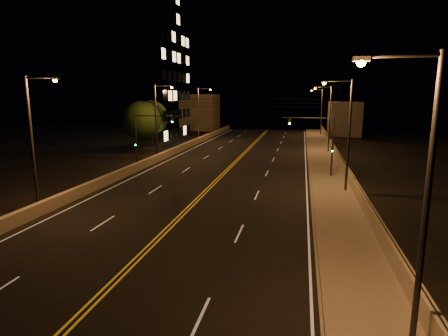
% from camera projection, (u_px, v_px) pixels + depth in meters
% --- Properties ---
extents(ground, '(160.00, 160.00, 0.00)m').
position_uv_depth(ground, '(67.00, 328.00, 13.38)').
color(ground, black).
rests_on(ground, ground).
extents(road, '(18.00, 120.00, 0.02)m').
position_uv_depth(road, '(206.00, 191.00, 32.60)').
color(road, black).
rests_on(road, ground).
extents(sidewalk, '(3.60, 120.00, 0.30)m').
position_uv_depth(sidewalk, '(335.00, 196.00, 30.42)').
color(sidewalk, gray).
rests_on(sidewalk, ground).
extents(curb, '(0.14, 120.00, 0.15)m').
position_uv_depth(curb, '(311.00, 196.00, 30.81)').
color(curb, gray).
rests_on(curb, ground).
extents(parapet_wall, '(0.30, 120.00, 1.00)m').
position_uv_depth(parapet_wall, '(357.00, 189.00, 29.97)').
color(parapet_wall, gray).
rests_on(parapet_wall, sidewalk).
extents(jersey_barrier, '(0.45, 120.00, 0.91)m').
position_uv_depth(jersey_barrier, '(105.00, 181.00, 34.44)').
color(jersey_barrier, gray).
rests_on(jersey_barrier, ground).
extents(distant_building_right, '(6.00, 10.00, 6.85)m').
position_uv_depth(distant_building_right, '(344.00, 119.00, 77.67)').
color(distant_building_right, slate).
rests_on(distant_building_right, ground).
extents(distant_building_left, '(8.00, 8.00, 8.42)m').
position_uv_depth(distant_building_left, '(200.00, 112.00, 89.46)').
color(distant_building_left, slate).
rests_on(distant_building_left, ground).
extents(parapet_rail, '(0.06, 120.00, 0.06)m').
position_uv_depth(parapet_rail, '(357.00, 183.00, 29.87)').
color(parapet_rail, black).
rests_on(parapet_rail, parapet_wall).
extents(lane_markings, '(17.32, 116.00, 0.00)m').
position_uv_depth(lane_markings, '(206.00, 191.00, 32.53)').
color(lane_markings, silver).
rests_on(lane_markings, road).
extents(streetlight_0, '(2.55, 0.28, 9.48)m').
position_uv_depth(streetlight_0, '(419.00, 187.00, 11.44)').
color(streetlight_0, '#2D2D33').
rests_on(streetlight_0, ground).
extents(streetlight_1, '(2.55, 0.28, 9.48)m').
position_uv_depth(streetlight_1, '(346.00, 129.00, 30.83)').
color(streetlight_1, '#2D2D33').
rests_on(streetlight_1, ground).
extents(streetlight_2, '(2.55, 0.28, 9.48)m').
position_uv_depth(streetlight_2, '(328.00, 115.00, 52.71)').
color(streetlight_2, '#2D2D33').
rests_on(streetlight_2, ground).
extents(streetlight_3, '(2.55, 0.28, 9.48)m').
position_uv_depth(streetlight_3, '(320.00, 109.00, 76.34)').
color(streetlight_3, '#2D2D33').
rests_on(streetlight_3, ground).
extents(streetlight_4, '(2.55, 0.28, 9.48)m').
position_uv_depth(streetlight_4, '(35.00, 136.00, 25.57)').
color(streetlight_4, '#2D2D33').
rests_on(streetlight_4, ground).
extents(streetlight_5, '(2.55, 0.28, 9.48)m').
position_uv_depth(streetlight_5, '(158.00, 117.00, 47.29)').
color(streetlight_5, '#2D2D33').
rests_on(streetlight_5, ground).
extents(streetlight_6, '(2.55, 0.28, 9.48)m').
position_uv_depth(streetlight_6, '(200.00, 111.00, 66.59)').
color(streetlight_6, '#2D2D33').
rests_on(streetlight_6, ground).
extents(traffic_signal_right, '(5.11, 0.31, 6.22)m').
position_uv_depth(traffic_signal_right, '(323.00, 139.00, 36.95)').
color(traffic_signal_right, '#2D2D33').
rests_on(traffic_signal_right, ground).
extents(traffic_signal_left, '(5.11, 0.31, 6.22)m').
position_uv_depth(traffic_signal_left, '(144.00, 135.00, 40.70)').
color(traffic_signal_left, '#2D2D33').
rests_on(traffic_signal_left, ground).
extents(overhead_wires, '(22.00, 0.03, 0.83)m').
position_uv_depth(overhead_wires, '(228.00, 103.00, 40.32)').
color(overhead_wires, black).
extents(building_tower, '(24.00, 15.00, 26.69)m').
position_uv_depth(building_tower, '(110.00, 68.00, 64.00)').
color(building_tower, slate).
rests_on(building_tower, ground).
extents(tree_0, '(5.46, 5.46, 7.40)m').
position_uv_depth(tree_0, '(142.00, 121.00, 52.60)').
color(tree_0, black).
rests_on(tree_0, ground).
extents(tree_1, '(5.47, 5.47, 7.41)m').
position_uv_depth(tree_1, '(151.00, 118.00, 59.88)').
color(tree_1, black).
rests_on(tree_1, ground).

